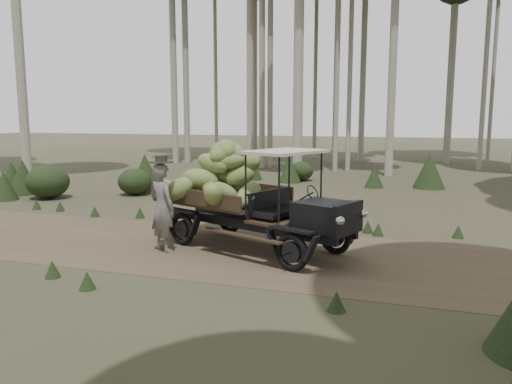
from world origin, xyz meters
TOP-DOWN VIEW (x-y plane):
  - ground at (0.00, 0.00)m, footprint 120.00×120.00m
  - dirt_track at (0.00, 0.00)m, footprint 70.00×4.00m
  - banana_truck at (1.37, 0.43)m, footprint 4.72×3.15m
  - farmer at (0.12, -0.42)m, footprint 0.78×0.69m
  - undergrowth at (-2.37, 2.85)m, footprint 21.88×24.44m

SIDE VIEW (x-z plane):
  - ground at x=0.00m, z-range 0.00..0.00m
  - dirt_track at x=0.00m, z-range 0.00..0.01m
  - undergrowth at x=-2.37m, z-range -0.15..1.25m
  - farmer at x=0.12m, z-range -0.05..1.91m
  - banana_truck at x=1.37m, z-range 0.17..2.51m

